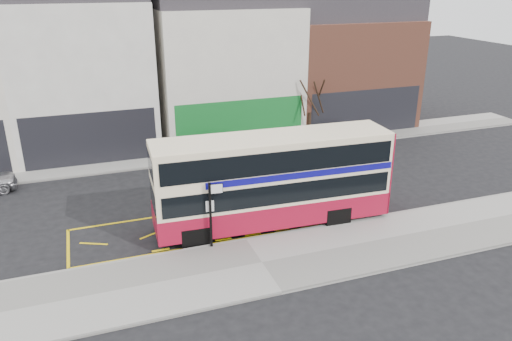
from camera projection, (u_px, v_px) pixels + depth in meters
name	position (u px, v px, depth m)	size (l,w,h in m)	color
ground	(243.00, 238.00, 21.12)	(120.00, 120.00, 0.00)	black
pavement	(262.00, 264.00, 19.08)	(40.00, 4.00, 0.15)	#97958F
kerb	(246.00, 240.00, 20.77)	(40.00, 0.15, 0.15)	gray
far_pavement	(187.00, 154.00, 30.74)	(50.00, 3.00, 0.15)	#97958F
road_markings	(232.00, 221.00, 22.53)	(14.00, 3.40, 0.01)	yellow
terrace_left	(81.00, 64.00, 30.61)	(8.00, 8.01, 11.80)	silver
terrace_green_shop	(222.00, 60.00, 33.51)	(9.00, 8.01, 11.30)	beige
terrace_right	(341.00, 60.00, 36.50)	(9.00, 8.01, 10.30)	#94513B
double_decker_bus	(273.00, 179.00, 21.53)	(10.38, 2.85, 4.11)	#FDE9C0
bus_stop_post	(212.00, 208.00, 19.59)	(0.69, 0.15, 2.78)	black
car_grey	(215.00, 149.00, 29.71)	(1.52, 4.37, 1.44)	#43464B
car_white	(345.00, 135.00, 32.54)	(1.84, 4.52, 1.31)	silver
street_tree_right	(311.00, 87.00, 31.97)	(2.52, 2.52, 5.44)	black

